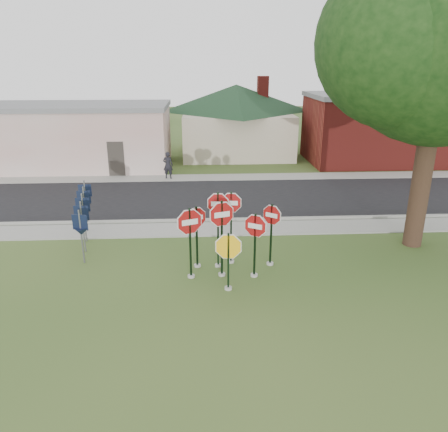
{
  "coord_description": "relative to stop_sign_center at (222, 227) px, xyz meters",
  "views": [
    {
      "loc": [
        -0.76,
        -11.95,
        6.82
      ],
      "look_at": [
        -0.01,
        2.0,
        1.86
      ],
      "focal_mm": 35.0,
      "sensor_mm": 36.0,
      "label": 1
    }
  ],
  "objects": [
    {
      "name": "road",
      "position": [
        0.12,
        8.75,
        -1.73
      ],
      "size": [
        60.0,
        7.0,
        0.04
      ],
      "primitive_type": "cube",
      "color": "black",
      "rests_on": "ground"
    },
    {
      "name": "stop_sign_yellow",
      "position": [
        0.16,
        -0.96,
        -0.56
      ],
      "size": [
        1.13,
        0.24,
        2.04
      ],
      "color": "#A5A39A",
      "rests_on": "ground"
    },
    {
      "name": "sidewalk_near",
      "position": [
        0.12,
        4.25,
        -1.72
      ],
      "size": [
        60.0,
        1.6,
        0.06
      ],
      "primitive_type": "cube",
      "color": "gray",
      "rests_on": "ground"
    },
    {
      "name": "building_stucco",
      "position": [
        -8.87,
        16.75,
        0.4
      ],
      "size": [
        12.2,
        6.2,
        4.2
      ],
      "color": "silver",
      "rests_on": "ground"
    },
    {
      "name": "stop_sign_center",
      "position": [
        0.0,
        0.0,
        0.0
      ],
      "size": [
        1.09,
        0.39,
        2.76
      ],
      "color": "#A5A39A",
      "rests_on": "ground"
    },
    {
      "name": "stop_sign_right",
      "position": [
        1.08,
        -0.11,
        -0.33
      ],
      "size": [
        0.92,
        0.54,
        2.34
      ],
      "color": "#A5A39A",
      "rests_on": "ground"
    },
    {
      "name": "ground",
      "position": [
        0.12,
        -1.25,
        -1.75
      ],
      "size": [
        120.0,
        120.0,
        0.0
      ],
      "primitive_type": "plane",
      "color": "#2F4D1D",
      "rests_on": "ground"
    },
    {
      "name": "stop_sign_far_left",
      "position": [
        -0.83,
        0.72,
        -0.34
      ],
      "size": [
        0.9,
        0.48,
        2.33
      ],
      "color": "#A5A39A",
      "rests_on": "ground"
    },
    {
      "name": "sidewalk_far",
      "position": [
        0.12,
        13.05,
        -1.72
      ],
      "size": [
        60.0,
        1.6,
        0.06
      ],
      "primitive_type": "cube",
      "color": "gray",
      "rests_on": "ground"
    },
    {
      "name": "curb",
      "position": [
        0.12,
        5.25,
        -1.68
      ],
      "size": [
        60.0,
        0.2,
        0.14
      ],
      "primitive_type": "cube",
      "color": "gray",
      "rests_on": "ground"
    },
    {
      "name": "building_house",
      "position": [
        2.13,
        20.75,
        1.9
      ],
      "size": [
        11.6,
        11.6,
        6.2
      ],
      "color": "#B5A790",
      "rests_on": "ground"
    },
    {
      "name": "pedestrian",
      "position": [
        -2.64,
        12.92,
        -0.87
      ],
      "size": [
        0.66,
        0.49,
        1.65
      ],
      "primitive_type": "imported",
      "rotation": [
        0.0,
        0.0,
        2.97
      ],
      "color": "black",
      "rests_on": "sidewalk_far"
    },
    {
      "name": "stop_sign_left",
      "position": [
        -1.03,
        -0.08,
        -0.15
      ],
      "size": [
        1.1,
        0.44,
        2.56
      ],
      "color": "#A5A39A",
      "rests_on": "ground"
    },
    {
      "name": "stop_sign_back_right",
      "position": [
        0.37,
        1.0,
        -0.06
      ],
      "size": [
        0.98,
        0.24,
        2.74
      ],
      "color": "#A5A39A",
      "rests_on": "ground"
    },
    {
      "name": "route_sign_row",
      "position": [
        -5.28,
        3.25,
        -0.53
      ],
      "size": [
        1.43,
        4.63,
        2.0
      ],
      "color": "#59595E",
      "rests_on": "ground"
    },
    {
      "name": "building_brick",
      "position": [
        12.12,
        17.25,
        0.65
      ],
      "size": [
        10.2,
        6.2,
        4.75
      ],
      "color": "maroon",
      "rests_on": "ground"
    },
    {
      "name": "stop_sign_back_left",
      "position": [
        -0.09,
        0.69,
        0.01
      ],
      "size": [
        1.0,
        0.24,
        2.83
      ],
      "color": "#A5A39A",
      "rests_on": "ground"
    },
    {
      "name": "stop_sign_far_right",
      "position": [
        1.75,
        0.75,
        -0.33
      ],
      "size": [
        0.77,
        0.62,
        2.35
      ],
      "color": "#A5A39A",
      "rests_on": "ground"
    },
    {
      "name": "oak_tree",
      "position": [
        7.62,
        2.25,
        5.95
      ],
      "size": [
        11.17,
        10.57,
        11.49
      ],
      "color": "black",
      "rests_on": "ground"
    }
  ]
}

